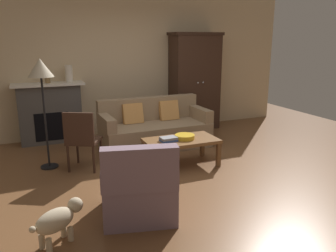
% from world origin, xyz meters
% --- Properties ---
extents(ground_plane, '(9.60, 9.60, 0.00)m').
position_xyz_m(ground_plane, '(0.00, 0.00, 0.00)').
color(ground_plane, brown).
extents(back_wall, '(7.20, 0.10, 2.80)m').
position_xyz_m(back_wall, '(0.00, 2.55, 1.40)').
color(back_wall, beige).
rests_on(back_wall, ground).
extents(fireplace, '(1.26, 0.48, 1.12)m').
position_xyz_m(fireplace, '(-1.55, 2.30, 0.57)').
color(fireplace, '#4C4947').
rests_on(fireplace, ground).
extents(armoire, '(1.06, 0.57, 2.03)m').
position_xyz_m(armoire, '(1.40, 2.22, 1.02)').
color(armoire, '#382319').
rests_on(armoire, ground).
extents(couch, '(1.94, 0.89, 0.86)m').
position_xyz_m(couch, '(0.14, 1.30, 0.32)').
color(couch, '#937A5B').
rests_on(couch, ground).
extents(coffee_table, '(1.10, 0.60, 0.42)m').
position_xyz_m(coffee_table, '(0.19, 0.25, 0.37)').
color(coffee_table, brown).
rests_on(coffee_table, ground).
extents(fruit_bowl, '(0.30, 0.30, 0.07)m').
position_xyz_m(fruit_bowl, '(0.25, 0.25, 0.45)').
color(fruit_bowl, gold).
rests_on(fruit_bowl, coffee_table).
extents(book_stack, '(0.25, 0.19, 0.07)m').
position_xyz_m(book_stack, '(-0.03, 0.23, 0.45)').
color(book_stack, '#38569E').
rests_on(book_stack, coffee_table).
extents(mantel_vase_bronze, '(0.09, 0.09, 0.22)m').
position_xyz_m(mantel_vase_bronze, '(-1.55, 2.28, 1.23)').
color(mantel_vase_bronze, olive).
rests_on(mantel_vase_bronze, fireplace).
extents(mantel_vase_cream, '(0.14, 0.14, 0.31)m').
position_xyz_m(mantel_vase_cream, '(-1.17, 2.28, 1.28)').
color(mantel_vase_cream, beige).
rests_on(mantel_vase_cream, fireplace).
extents(armchair_near_left, '(0.92, 0.92, 0.88)m').
position_xyz_m(armchair_near_left, '(-0.88, -0.97, 0.32)').
color(armchair_near_left, gray).
rests_on(armchair_near_left, ground).
extents(side_chair_wooden, '(0.60, 0.60, 0.90)m').
position_xyz_m(side_chair_wooden, '(-1.23, 0.63, 0.51)').
color(side_chair_wooden, '#382319').
rests_on(side_chair_wooden, ground).
extents(floor_lamp, '(0.36, 0.36, 1.63)m').
position_xyz_m(floor_lamp, '(-1.70, 0.94, 1.41)').
color(floor_lamp, black).
rests_on(floor_lamp, ground).
extents(dog, '(0.51, 0.39, 0.39)m').
position_xyz_m(dog, '(-1.74, -1.16, 0.25)').
color(dog, beige).
rests_on(dog, ground).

